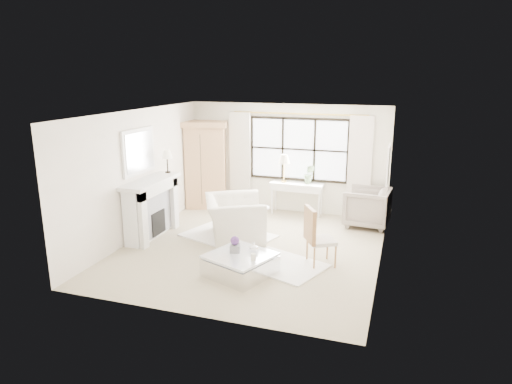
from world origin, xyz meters
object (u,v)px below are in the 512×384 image
at_px(console_table, 297,198).
at_px(club_armchair, 235,218).
at_px(coffee_table, 240,265).
at_px(armoire, 206,164).

xyz_separation_m(console_table, club_armchair, (-0.86, -2.08, 0.04)).
bearing_deg(club_armchair, coffee_table, 177.64).
xyz_separation_m(armoire, coffee_table, (2.28, -3.65, -0.96)).
height_order(armoire, coffee_table, armoire).
bearing_deg(console_table, club_armchair, -110.70).
relative_size(club_armchair, coffee_table, 1.05).
xyz_separation_m(club_armchair, coffee_table, (0.74, -1.67, -0.26)).
xyz_separation_m(armoire, console_table, (2.39, 0.10, -0.74)).
bearing_deg(club_armchair, armoire, 11.59).
height_order(club_armchair, coffee_table, club_armchair).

